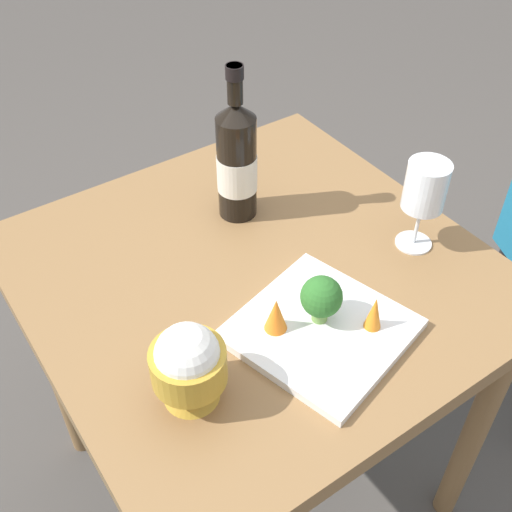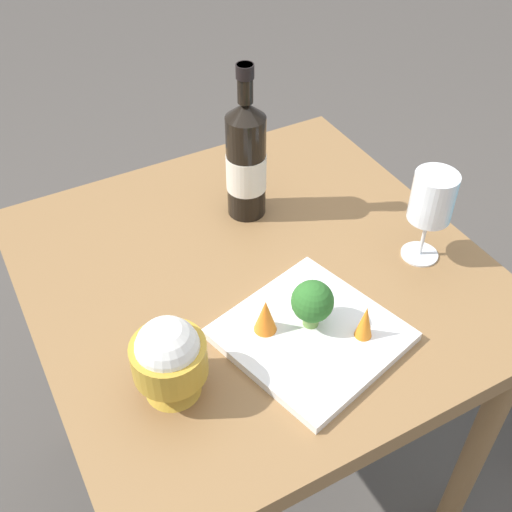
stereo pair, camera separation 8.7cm
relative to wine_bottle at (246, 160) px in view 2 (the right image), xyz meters
The scene contains 9 objects.
ground_plane 0.87m from the wine_bottle, 112.10° to the right, with size 8.00×8.00×0.00m, color #4C4742.
dining_table 0.28m from the wine_bottle, 112.10° to the right, with size 0.79×0.79×0.74m.
wine_bottle is the anchor object (origin of this frame).
wine_glass 0.35m from the wine_bottle, 50.71° to the right, with size 0.08×0.08×0.18m.
rice_bowl 0.44m from the wine_bottle, 132.18° to the right, with size 0.11×0.11×0.14m.
serving_plate 0.36m from the wine_bottle, 99.99° to the right, with size 0.31×0.31×0.02m.
broccoli_floret 0.34m from the wine_bottle, 99.58° to the right, with size 0.07×0.07×0.09m.
carrot_garnish_left 0.33m from the wine_bottle, 112.56° to the right, with size 0.04×0.04×0.06m.
carrot_garnish_right 0.39m from the wine_bottle, 89.27° to the right, with size 0.03×0.03×0.06m.
Camera 2 is at (-0.39, -0.72, 1.52)m, focal length 44.15 mm.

